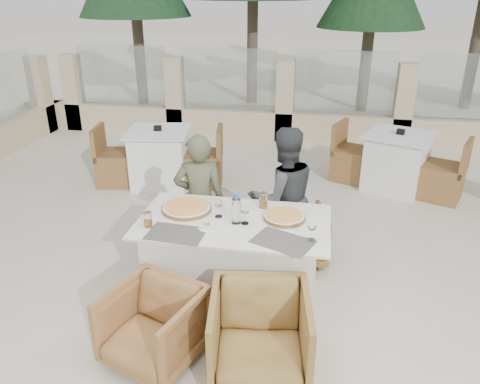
% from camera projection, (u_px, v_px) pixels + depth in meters
% --- Properties ---
extents(ground, '(80.00, 80.00, 0.00)m').
position_uv_depth(ground, '(234.00, 300.00, 4.17)').
color(ground, beige).
rests_on(ground, ground).
extents(sand_patch, '(30.00, 16.00, 0.01)m').
position_uv_depth(sand_patch, '(307.00, 62.00, 16.75)').
color(sand_patch, beige).
rests_on(sand_patch, ground).
extents(perimeter_wall_far, '(10.00, 0.34, 1.60)m').
position_uv_depth(perimeter_wall_far, '(285.00, 95.00, 8.16)').
color(perimeter_wall_far, beige).
rests_on(perimeter_wall_far, ground).
extents(dining_table, '(1.60, 0.90, 0.77)m').
position_uv_depth(dining_table, '(234.00, 260.00, 4.06)').
color(dining_table, silver).
rests_on(dining_table, ground).
extents(placemat_near_left, '(0.47, 0.33, 0.00)m').
position_uv_depth(placemat_near_left, '(176.00, 233.00, 3.70)').
color(placemat_near_left, '#544F48').
rests_on(placemat_near_left, dining_table).
extents(placemat_near_right, '(0.53, 0.45, 0.00)m').
position_uv_depth(placemat_near_right, '(283.00, 241.00, 3.59)').
color(placemat_near_right, '#57514A').
rests_on(placemat_near_right, dining_table).
extents(pizza_left, '(0.58, 0.58, 0.06)m').
position_uv_depth(pizza_left, '(187.00, 207.00, 4.08)').
color(pizza_left, orange).
rests_on(pizza_left, dining_table).
extents(pizza_right, '(0.42, 0.42, 0.05)m').
position_uv_depth(pizza_right, '(284.00, 216.00, 3.93)').
color(pizza_right, '#C6651B').
rests_on(pizza_right, dining_table).
extents(water_bottle, '(0.09, 0.09, 0.26)m').
position_uv_depth(water_bottle, '(236.00, 209.00, 3.82)').
color(water_bottle, silver).
rests_on(water_bottle, dining_table).
extents(wine_glass_centre, '(0.10, 0.10, 0.18)m').
position_uv_depth(wine_glass_centre, '(218.00, 207.00, 3.94)').
color(wine_glass_centre, white).
rests_on(wine_glass_centre, dining_table).
extents(wine_glass_near, '(0.10, 0.10, 0.18)m').
position_uv_depth(wine_glass_near, '(245.00, 214.00, 3.82)').
color(wine_glass_near, white).
rests_on(wine_glass_near, dining_table).
extents(wine_glass_corner, '(0.09, 0.09, 0.18)m').
position_uv_depth(wine_glass_corner, '(312.00, 230.00, 3.57)').
color(wine_glass_corner, silver).
rests_on(wine_glass_corner, dining_table).
extents(beer_glass_left, '(0.07, 0.07, 0.13)m').
position_uv_depth(beer_glass_left, '(148.00, 219.00, 3.78)').
color(beer_glass_left, '#C7721C').
rests_on(beer_glass_left, dining_table).
extents(beer_glass_right, '(0.07, 0.07, 0.14)m').
position_uv_depth(beer_glass_right, '(263.00, 200.00, 4.11)').
color(beer_glass_right, orange).
rests_on(beer_glass_right, dining_table).
extents(olive_dish, '(0.13, 0.13, 0.04)m').
position_uv_depth(olive_dish, '(207.00, 226.00, 3.78)').
color(olive_dish, silver).
rests_on(olive_dish, dining_table).
extents(armchair_far_left, '(0.76, 0.77, 0.56)m').
position_uv_depth(armchair_far_left, '(200.00, 228.00, 4.82)').
color(armchair_far_left, brown).
rests_on(armchair_far_left, ground).
extents(armchair_far_right, '(0.70, 0.71, 0.54)m').
position_uv_depth(armchair_far_right, '(295.00, 235.00, 4.70)').
color(armchair_far_right, brown).
rests_on(armchair_far_right, ground).
extents(armchair_near_left, '(0.80, 0.81, 0.59)m').
position_uv_depth(armchair_near_left, '(153.00, 326.00, 3.41)').
color(armchair_near_left, olive).
rests_on(armchair_near_left, ground).
extents(armchair_near_right, '(0.78, 0.80, 0.65)m').
position_uv_depth(armchair_near_right, '(260.00, 335.00, 3.29)').
color(armchair_near_right, olive).
rests_on(armchair_near_right, ground).
extents(diner_left, '(0.54, 0.41, 1.33)m').
position_uv_depth(diner_left, '(200.00, 201.00, 4.51)').
color(diner_left, '#4E513B').
rests_on(diner_left, ground).
extents(diner_right, '(0.84, 0.77, 1.41)m').
position_uv_depth(diner_right, '(283.00, 198.00, 4.48)').
color(diner_right, '#36393B').
rests_on(diner_right, ground).
extents(bg_table_a, '(1.74, 1.05, 0.77)m').
position_uv_depth(bg_table_a, '(160.00, 158.00, 6.45)').
color(bg_table_a, white).
rests_on(bg_table_a, ground).
extents(bg_table_b, '(1.83, 1.38, 0.77)m').
position_uv_depth(bg_table_b, '(396.00, 162.00, 6.30)').
color(bg_table_b, silver).
rests_on(bg_table_b, ground).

